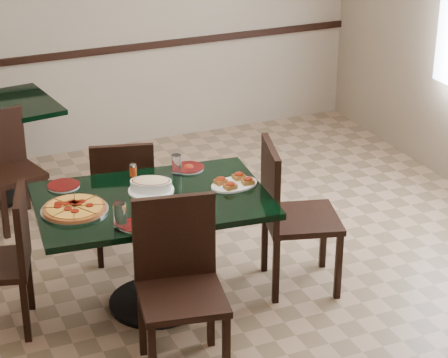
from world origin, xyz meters
name	(u,v)px	position (x,y,z in m)	size (l,w,h in m)	color
floor	(214,295)	(0.00, 0.00, 0.00)	(5.50, 5.50, 0.00)	#8B6A50
room_shell	(247,38)	(1.02, 1.73, 1.17)	(5.50, 5.50, 5.50)	white
main_table	(153,225)	(-0.38, 0.05, 0.57)	(1.47, 1.03, 0.75)	black
chair_far	(123,194)	(-0.37, 0.70, 0.50)	(0.51, 0.51, 0.89)	black
chair_near	(179,276)	(-0.44, -0.56, 0.56)	(0.54, 0.54, 0.99)	black
chair_right	(288,208)	(0.49, -0.06, 0.56)	(0.57, 0.57, 0.99)	black
chair_left	(7,254)	(-1.25, 0.17, 0.50)	(0.51, 0.51, 0.89)	black
back_chair_near	(7,163)	(-0.98, 1.61, 0.47)	(0.48, 0.48, 0.85)	black
pepperoni_pizza	(75,208)	(-0.85, 0.06, 0.77)	(0.40, 0.40, 0.04)	silver
lasagna_casserole	(151,184)	(-0.35, 0.15, 0.80)	(0.30, 0.28, 0.09)	white
bread_basket	(170,210)	(-0.36, -0.22, 0.79)	(0.25, 0.17, 0.10)	brown
bruschetta_platter	(234,182)	(0.15, 0.02, 0.77)	(0.33, 0.25, 0.05)	white
side_plate_near	(135,226)	(-0.59, -0.26, 0.76)	(0.17, 0.17, 0.02)	white
side_plate_far_r	(189,168)	(-0.02, 0.37, 0.76)	(0.20, 0.20, 0.03)	white
side_plate_far_l	(64,186)	(-0.83, 0.42, 0.76)	(0.20, 0.20, 0.02)	white
napkin_setting	(141,224)	(-0.55, -0.25, 0.75)	(0.17, 0.17, 0.01)	silver
water_glass_a	(176,165)	(-0.12, 0.32, 0.82)	(0.06, 0.06, 0.13)	silver
water_glass_b	(120,216)	(-0.67, -0.26, 0.83)	(0.08, 0.08, 0.16)	silver
pepper_shaker	(133,170)	(-0.38, 0.41, 0.79)	(0.05, 0.05, 0.08)	#CE4316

